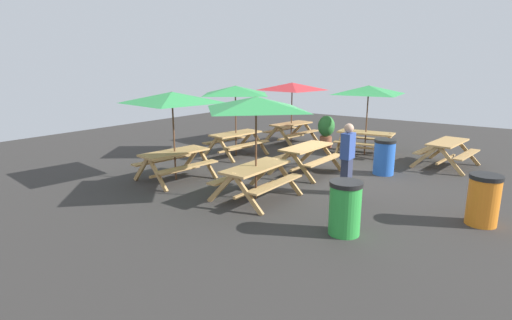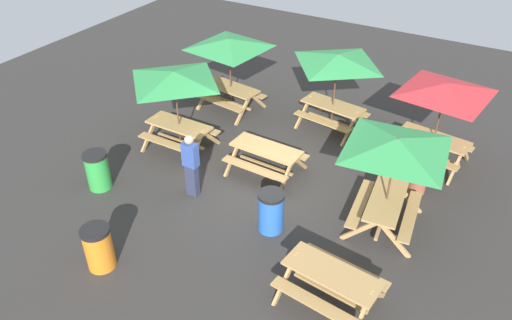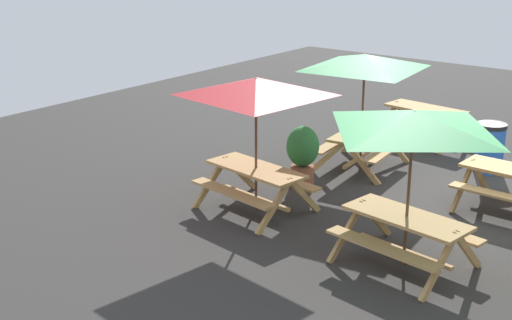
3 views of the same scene
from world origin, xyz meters
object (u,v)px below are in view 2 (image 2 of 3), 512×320
picnic_table_4 (229,49)px  picnic_table_3 (331,280)px  person_standing (191,164)px  picnic_table_2 (175,83)px  picnic_table_1 (337,65)px  potted_plant_0 (420,169)px  picnic_table_0 (444,95)px  picnic_table_6 (266,154)px  trash_bin_green (98,170)px  trash_bin_blue (271,211)px  picnic_table_5 (396,151)px  trash_bin_orange (99,248)px

picnic_table_4 → picnic_table_3: bearing=143.7°
person_standing → picnic_table_2: bearing=-45.0°
picnic_table_1 → person_standing: (1.66, 4.62, -1.10)m
picnic_table_4 → potted_plant_0: (-6.18, 1.32, -1.34)m
picnic_table_0 → potted_plant_0: (-0.03, 1.46, -1.34)m
picnic_table_1 → picnic_table_6: picnic_table_1 is taller
trash_bin_green → trash_bin_blue: same height
picnic_table_3 → potted_plant_0: 4.21m
picnic_table_2 → trash_bin_green: size_ratio=2.38×
picnic_table_0 → picnic_table_6: (3.53, 2.60, -1.43)m
picnic_table_0 → trash_bin_blue: 5.25m
picnic_table_5 → picnic_table_1: bearing=-148.4°
trash_bin_green → potted_plant_0: potted_plant_0 is taller
picnic_table_6 → trash_bin_orange: trash_bin_orange is taller
trash_bin_green → picnic_table_3: bearing=175.8°
trash_bin_green → potted_plant_0: 7.78m
picnic_table_4 → picnic_table_5: same height
picnic_table_6 → trash_bin_orange: size_ratio=1.89×
trash_bin_blue → picnic_table_6: bearing=-58.2°
trash_bin_green → person_standing: person_standing is taller
picnic_table_5 → person_standing: 4.64m
picnic_table_1 → picnic_table_4: same height
picnic_table_3 → potted_plant_0: bearing=-90.4°
picnic_table_1 → trash_bin_orange: size_ratio=2.38×
picnic_table_0 → picnic_table_3: picnic_table_0 is taller
picnic_table_0 → trash_bin_blue: bearing=69.6°
picnic_table_5 → person_standing: size_ratio=1.68×
picnic_table_1 → picnic_table_6: bearing=87.3°
trash_bin_orange → potted_plant_0: bearing=-130.9°
picnic_table_5 → picnic_table_2: bearing=-99.5°
trash_bin_blue → trash_bin_orange: 3.65m
picnic_table_6 → trash_bin_blue: trash_bin_blue is taller
picnic_table_3 → picnic_table_5: size_ratio=0.69×
picnic_table_0 → picnic_table_6: 4.61m
picnic_table_0 → picnic_table_2: (6.14, 2.75, 0.00)m
picnic_table_0 → picnic_table_1: size_ratio=1.20×
trash_bin_green → potted_plant_0: bearing=-151.4°
picnic_table_2 → picnic_table_1: bearing=-135.1°
trash_bin_blue → person_standing: bearing=-3.9°
picnic_table_3 → trash_bin_orange: 4.63m
picnic_table_4 → trash_bin_orange: 7.25m
picnic_table_0 → trash_bin_green: (6.80, 5.17, -1.49)m
picnic_table_5 → potted_plant_0: 2.12m
picnic_table_0 → picnic_table_5: size_ratio=1.00×
picnic_table_0 → picnic_table_1: 2.99m
picnic_table_5 → trash_bin_green: (6.51, 2.11, -1.49)m
trash_bin_blue → picnic_table_3: bearing=147.6°
picnic_table_0 → picnic_table_4: size_ratio=1.00×
picnic_table_6 → picnic_table_2: bearing=5.7°
picnic_table_6 → trash_bin_green: 4.16m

